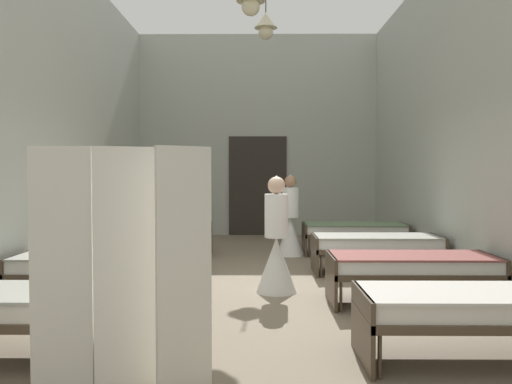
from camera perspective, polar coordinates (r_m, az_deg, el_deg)
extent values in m
cube|color=#7A6B56|center=(7.27, -0.08, -10.39)|extent=(6.34, 12.47, 0.10)
cube|color=#B2B7AD|center=(13.17, 0.19, 6.06)|extent=(6.14, 0.20, 4.87)
cube|color=#B2B7AD|center=(7.78, -22.78, 8.68)|extent=(0.20, 11.87, 4.87)
cube|color=#B2B7AD|center=(7.73, 22.79, 8.72)|extent=(0.20, 11.87, 4.87)
cube|color=#2D2823|center=(13.02, 0.18, 0.67)|extent=(1.40, 0.06, 2.40)
sphere|color=beige|center=(8.52, -0.56, 19.13)|extent=(0.28, 0.28, 0.28)
cylinder|color=brown|center=(10.71, 1.05, 19.41)|extent=(0.02, 0.02, 0.32)
cone|color=beige|center=(10.62, 1.05, 17.80)|extent=(0.44, 0.44, 0.28)
sphere|color=beige|center=(10.56, 1.05, 16.65)|extent=(0.28, 0.28, 0.28)
cylinder|color=#473828|center=(4.24, -14.01, -16.54)|extent=(0.03, 0.03, 0.34)
cylinder|color=#473828|center=(4.91, -11.85, -13.92)|extent=(0.03, 0.03, 0.34)
cube|color=#473828|center=(4.79, -23.27, -11.92)|extent=(1.90, 0.84, 0.07)
cube|color=#473828|center=(4.53, -12.10, -13.77)|extent=(0.04, 0.84, 0.57)
cube|color=silver|center=(4.77, -23.28, -10.69)|extent=(1.82, 0.78, 0.14)
cube|color=#9E9E93|center=(4.75, -23.30, -9.73)|extent=(1.86, 0.82, 0.02)
cylinder|color=#473828|center=(4.21, 13.03, -16.67)|extent=(0.03, 0.03, 0.34)
cylinder|color=#473828|center=(4.89, 11.15, -14.01)|extent=(0.03, 0.03, 0.34)
cube|color=#473828|center=(4.74, 22.64, -12.07)|extent=(1.90, 0.84, 0.07)
cube|color=#473828|center=(4.50, 11.25, -13.86)|extent=(0.04, 0.84, 0.57)
cube|color=silver|center=(4.71, 22.65, -10.83)|extent=(1.82, 0.78, 0.14)
cube|color=beige|center=(4.70, 22.67, -9.86)|extent=(1.86, 0.82, 0.02)
cylinder|color=#473828|center=(6.56, -24.80, -10.00)|extent=(0.03, 0.03, 0.34)
cylinder|color=#473828|center=(7.20, -22.33, -8.89)|extent=(0.03, 0.03, 0.34)
cylinder|color=#473828|center=(6.03, -9.41, -10.88)|extent=(0.03, 0.03, 0.34)
cylinder|color=#473828|center=(6.73, -8.34, -9.52)|extent=(0.03, 0.03, 0.34)
cube|color=#473828|center=(6.54, -16.48, -8.10)|extent=(1.90, 0.84, 0.07)
cube|color=#473828|center=(6.88, -23.98, -8.43)|extent=(0.04, 0.84, 0.57)
cube|color=#473828|center=(6.35, -8.31, -9.15)|extent=(0.04, 0.84, 0.57)
cube|color=white|center=(6.52, -16.49, -7.19)|extent=(1.82, 0.78, 0.14)
cube|color=#9E9E93|center=(6.51, -16.49, -6.48)|extent=(1.86, 0.82, 0.02)
cylinder|color=#473828|center=(6.01, 9.03, -10.93)|extent=(0.03, 0.03, 0.34)
cylinder|color=#473828|center=(6.71, 8.11, -9.56)|extent=(0.03, 0.03, 0.34)
cylinder|color=#473828|center=(6.50, 24.63, -10.11)|extent=(0.03, 0.03, 0.34)
cylinder|color=#473828|center=(7.15, 22.25, -8.97)|extent=(0.03, 0.03, 0.34)
cube|color=#473828|center=(6.50, 16.25, -8.16)|extent=(1.90, 0.84, 0.07)
cube|color=#473828|center=(6.33, 8.00, -9.18)|extent=(0.04, 0.84, 0.57)
cube|color=#473828|center=(6.82, 23.86, -8.52)|extent=(0.04, 0.84, 0.57)
cube|color=white|center=(6.48, 16.26, -7.25)|extent=(1.82, 0.78, 0.14)
cube|color=#8C4C47|center=(6.47, 16.27, -6.53)|extent=(1.86, 0.82, 0.02)
cylinder|color=#473828|center=(8.28, -19.13, -7.42)|extent=(0.03, 0.03, 0.34)
cylinder|color=#473828|center=(8.96, -17.58, -6.69)|extent=(0.03, 0.03, 0.34)
cylinder|color=#473828|center=(7.88, -7.01, -7.81)|extent=(0.03, 0.03, 0.34)
cylinder|color=#473828|center=(8.58, -6.38, -6.99)|extent=(0.03, 0.03, 0.34)
cube|color=#473828|center=(8.35, -12.65, -5.86)|extent=(1.90, 0.84, 0.07)
cube|color=#473828|center=(8.62, -18.71, -6.26)|extent=(0.04, 0.84, 0.57)
cube|color=#473828|center=(8.20, -6.26, -6.58)|extent=(0.04, 0.84, 0.57)
cube|color=white|center=(8.34, -12.66, -5.14)|extent=(1.82, 0.78, 0.14)
cube|color=tan|center=(8.33, -12.66, -4.58)|extent=(1.86, 0.82, 0.02)
cylinder|color=#473828|center=(7.86, 6.96, -7.83)|extent=(0.03, 0.03, 0.34)
cylinder|color=#473828|center=(8.57, 6.41, -7.01)|extent=(0.03, 0.03, 0.34)
cylinder|color=#473828|center=(8.24, 19.18, -7.48)|extent=(0.03, 0.03, 0.34)
cylinder|color=#473828|center=(8.91, 17.69, -6.74)|extent=(0.03, 0.03, 0.34)
cube|color=#473828|center=(8.32, 12.68, -5.89)|extent=(1.90, 0.84, 0.07)
cube|color=#473828|center=(8.19, 6.25, -6.60)|extent=(0.04, 0.84, 0.57)
cube|color=#473828|center=(8.57, 18.80, -6.31)|extent=(0.04, 0.84, 0.57)
cube|color=white|center=(8.31, 12.68, -5.17)|extent=(1.82, 0.78, 0.14)
cube|color=#9E9E93|center=(8.30, 12.69, -4.61)|extent=(1.86, 0.82, 0.02)
cylinder|color=#473828|center=(10.07, -15.48, -5.70)|extent=(0.03, 0.03, 0.34)
cylinder|color=#473828|center=(10.76, -14.42, -5.20)|extent=(0.03, 0.03, 0.34)
cylinder|color=#473828|center=(9.74, -5.54, -5.90)|extent=(0.03, 0.03, 0.34)
cylinder|color=#473828|center=(10.45, -5.13, -5.36)|extent=(0.03, 0.03, 0.34)
cube|color=#473828|center=(10.19, -10.21, -4.41)|extent=(1.90, 0.84, 0.07)
cube|color=#473828|center=(10.42, -15.26, -4.80)|extent=(0.04, 0.84, 0.57)
cube|color=#473828|center=(10.07, -4.99, -4.96)|extent=(0.04, 0.84, 0.57)
cube|color=white|center=(10.18, -10.22, -3.82)|extent=(1.82, 0.78, 0.14)
cube|color=tan|center=(10.18, -10.22, -3.36)|extent=(1.86, 0.82, 0.02)
cylinder|color=#473828|center=(9.73, 5.69, -5.92)|extent=(0.03, 0.03, 0.34)
cylinder|color=#473828|center=(10.44, 5.33, -5.37)|extent=(0.03, 0.03, 0.34)
cylinder|color=#473828|center=(10.03, 15.69, -5.74)|extent=(0.03, 0.03, 0.34)
cylinder|color=#473828|center=(10.72, 14.67, -5.23)|extent=(0.03, 0.03, 0.34)
cube|color=#473828|center=(10.17, 10.41, -4.43)|extent=(1.90, 0.84, 0.07)
cube|color=#473828|center=(10.06, 5.17, -4.97)|extent=(0.04, 0.84, 0.57)
cube|color=#473828|center=(10.38, 15.49, -4.82)|extent=(0.04, 0.84, 0.57)
cube|color=white|center=(10.16, 10.42, -3.84)|extent=(1.82, 0.78, 0.14)
cube|color=slate|center=(10.15, 10.42, -3.38)|extent=(1.86, 0.82, 0.02)
cone|color=white|center=(9.87, 3.69, -4.74)|extent=(0.52, 0.52, 0.70)
cylinder|color=white|center=(9.82, 3.70, -1.11)|extent=(0.30, 0.30, 0.55)
sphere|color=#A87A5B|center=(9.81, 3.70, 1.13)|extent=(0.22, 0.22, 0.22)
cone|color=white|center=(9.80, 3.70, 1.58)|extent=(0.18, 0.18, 0.10)
cone|color=white|center=(6.85, 2.18, -7.76)|extent=(0.52, 0.52, 0.70)
cylinder|color=white|center=(6.77, 2.19, -2.54)|extent=(0.30, 0.30, 0.55)
sphere|color=beige|center=(6.75, 2.19, 0.71)|extent=(0.22, 0.22, 0.22)
cone|color=white|center=(6.75, 2.19, 1.37)|extent=(0.18, 0.18, 0.10)
cube|color=silver|center=(3.91, -20.04, -7.91)|extent=(0.42, 0.06, 1.70)
cube|color=silver|center=(3.84, -13.79, -8.03)|extent=(0.40, 0.18, 1.70)
cube|color=silver|center=(3.70, -7.65, -8.36)|extent=(0.35, 0.28, 1.70)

